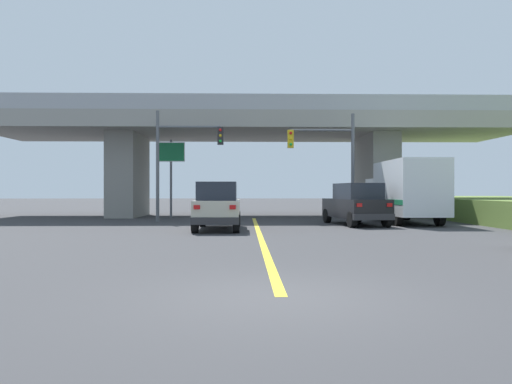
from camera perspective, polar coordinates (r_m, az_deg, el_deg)
The scene contains 9 objects.
ground at distance 32.62m, azimuth -0.34°, elevation -2.79°, with size 160.00×160.00×0.00m, color #353538.
overpass_bridge at distance 32.76m, azimuth -0.34°, elevation 6.07°, with size 33.62×8.68×7.17m.
lane_divider_stripe at distance 18.98m, azimuth 0.39°, elevation -4.85°, with size 0.20×22.38×0.01m, color yellow.
suv_lead at distance 21.29m, azimuth -4.37°, elevation -1.59°, with size 1.87×4.76×2.02m.
suv_crossing at distance 24.68m, azimuth 11.32°, elevation -1.36°, with size 2.54×5.03×2.02m.
box_truck at distance 26.69m, azimuth 16.65°, elevation 0.13°, with size 2.33×7.15×3.16m.
traffic_signal_nearside at distance 27.13m, azimuth 8.53°, elevation 4.29°, with size 3.60×0.36×5.80m.
traffic_signal_farside at distance 27.36m, azimuth -8.72°, elevation 4.53°, with size 3.64×0.36×5.98m.
highway_sign at distance 30.55m, azimuth -9.68°, elevation 3.61°, with size 1.68×0.17×4.75m.
Camera 1 is at (-0.57, -7.70, 1.64)m, focal length 35.07 mm.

